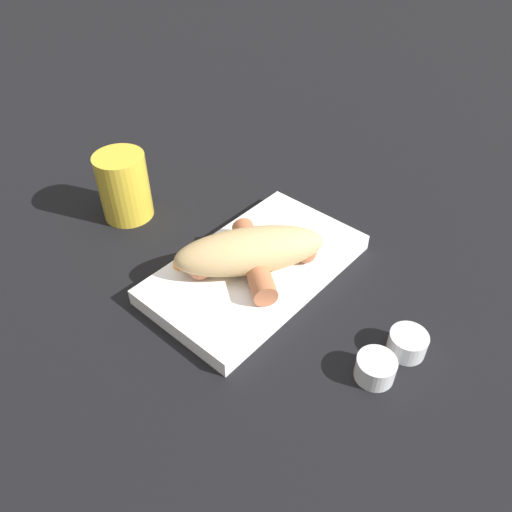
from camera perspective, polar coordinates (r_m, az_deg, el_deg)
ground_plane at (r=0.65m, az=0.00°, el=-2.11°), size 3.00×3.00×0.00m
food_tray at (r=0.64m, az=0.00°, el=-1.40°), size 0.28×0.16×0.02m
bread_roll at (r=0.61m, az=-0.35°, el=0.42°), size 0.19×0.16×0.05m
sausage at (r=0.61m, az=-0.29°, el=-0.41°), size 0.14×0.13×0.03m
pickled_veggies at (r=0.63m, az=-6.33°, el=-0.75°), size 0.06×0.05×0.00m
condiment_cup_near at (r=0.55m, az=13.47°, el=-12.46°), size 0.04×0.04×0.03m
condiment_cup_far at (r=0.58m, az=16.89°, el=-9.62°), size 0.04×0.04×0.03m
drink_glass at (r=0.74m, az=-14.85°, el=7.70°), size 0.07×0.07×0.10m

